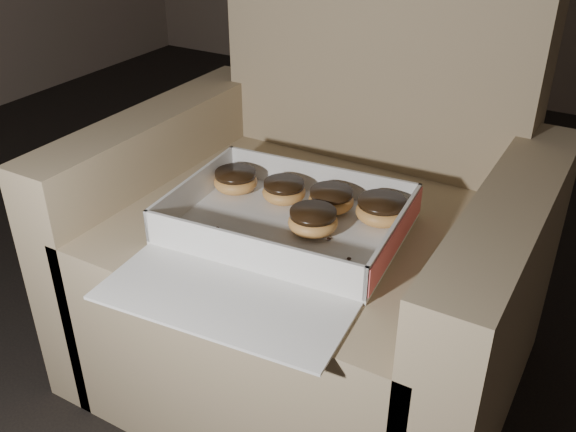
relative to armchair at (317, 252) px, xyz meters
The scene contains 11 objects.
armchair is the anchor object (origin of this frame).
bakery_box 0.20m from the armchair, 86.60° to the right, with size 0.41×0.47×0.06m.
donut_a 0.15m from the armchair, 37.59° to the right, with size 0.08×0.08×0.04m.
donut_b 0.15m from the armchair, 137.56° to the right, with size 0.08×0.08×0.04m.
donut_c 0.19m from the armchair, 66.79° to the right, with size 0.08×0.08×0.04m.
donut_d 0.20m from the armchair, 10.59° to the right, with size 0.09×0.09×0.04m.
donut_e 0.21m from the armchair, 159.41° to the right, with size 0.08×0.08×0.04m.
crumb_a 0.27m from the armchair, 115.39° to the right, with size 0.01×0.01×0.00m, color black.
crumb_b 0.19m from the armchair, 55.61° to the right, with size 0.01×0.01×0.00m, color black.
crumb_c 0.24m from the armchair, 48.98° to the right, with size 0.01×0.01×0.00m, color black.
crumb_d 0.24m from the armchair, 117.25° to the right, with size 0.01×0.01×0.00m, color black.
Camera 1 is at (0.32, -0.44, 0.93)m, focal length 40.00 mm.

